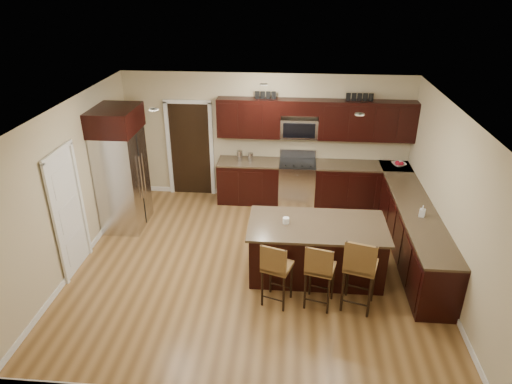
# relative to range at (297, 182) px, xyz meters

# --- Properties ---
(floor) EXTENTS (6.00, 6.00, 0.00)m
(floor) POSITION_rel_range_xyz_m (-0.68, -2.45, -0.47)
(floor) COLOR olive
(floor) RESTS_ON ground
(ceiling) EXTENTS (6.00, 6.00, 0.00)m
(ceiling) POSITION_rel_range_xyz_m (-0.68, -2.45, 2.23)
(ceiling) COLOR silver
(ceiling) RESTS_ON wall_back
(wall_back) EXTENTS (6.00, 0.00, 6.00)m
(wall_back) POSITION_rel_range_xyz_m (-0.68, 0.30, 0.88)
(wall_back) COLOR #C2B38C
(wall_back) RESTS_ON floor
(wall_left) EXTENTS (0.00, 5.50, 5.50)m
(wall_left) POSITION_rel_range_xyz_m (-3.68, -2.45, 0.88)
(wall_left) COLOR #C2B38C
(wall_left) RESTS_ON floor
(wall_right) EXTENTS (0.00, 5.50, 5.50)m
(wall_right) POSITION_rel_range_xyz_m (2.32, -2.45, 0.88)
(wall_right) COLOR #C2B38C
(wall_right) RESTS_ON floor
(base_cabinets) EXTENTS (4.02, 3.96, 0.92)m
(base_cabinets) POSITION_rel_range_xyz_m (1.22, -1.01, -0.01)
(base_cabinets) COLOR black
(base_cabinets) RESTS_ON floor
(upper_cabinets) EXTENTS (4.00, 0.33, 0.80)m
(upper_cabinets) POSITION_rel_range_xyz_m (0.36, 0.13, 1.37)
(upper_cabinets) COLOR black
(upper_cabinets) RESTS_ON wall_back
(range) EXTENTS (0.76, 0.64, 1.11)m
(range) POSITION_rel_range_xyz_m (0.00, 0.00, 0.00)
(range) COLOR silver
(range) RESTS_ON floor
(microwave) EXTENTS (0.76, 0.31, 0.40)m
(microwave) POSITION_rel_range_xyz_m (0.00, 0.15, 1.15)
(microwave) COLOR silver
(microwave) RESTS_ON upper_cabinets
(doorway) EXTENTS (0.85, 0.03, 2.06)m
(doorway) POSITION_rel_range_xyz_m (-2.33, 0.28, 0.56)
(doorway) COLOR black
(doorway) RESTS_ON floor
(pantry_door) EXTENTS (0.03, 0.80, 2.04)m
(pantry_door) POSITION_rel_range_xyz_m (-3.66, -2.75, 0.55)
(pantry_door) COLOR white
(pantry_door) RESTS_ON floor
(letter_decor) EXTENTS (2.20, 0.03, 0.15)m
(letter_decor) POSITION_rel_range_xyz_m (0.22, 0.13, 1.82)
(letter_decor) COLOR black
(letter_decor) RESTS_ON upper_cabinets
(island) EXTENTS (2.19, 1.15, 0.92)m
(island) POSITION_rel_range_xyz_m (0.32, -2.58, -0.04)
(island) COLOR black
(island) RESTS_ON floor
(stool_left) EXTENTS (0.50, 0.50, 1.06)m
(stool_left) POSITION_rel_range_xyz_m (-0.29, -3.42, 0.19)
(stool_left) COLOR olive
(stool_left) RESTS_ON floor
(stool_mid) EXTENTS (0.49, 0.49, 1.07)m
(stool_mid) POSITION_rel_range_xyz_m (0.34, -3.42, 0.20)
(stool_mid) COLOR olive
(stool_mid) RESTS_ON floor
(stool_right) EXTENTS (0.55, 0.55, 1.20)m
(stool_right) POSITION_rel_range_xyz_m (0.90, -3.43, 0.27)
(stool_right) COLOR olive
(stool_right) RESTS_ON floor
(refrigerator) EXTENTS (0.79, 1.02, 2.35)m
(refrigerator) POSITION_rel_range_xyz_m (-3.30, -1.25, 0.73)
(refrigerator) COLOR silver
(refrigerator) RESTS_ON floor
(floor_mat) EXTENTS (1.03, 0.80, 0.01)m
(floor_mat) POSITION_rel_range_xyz_m (-0.15, -1.00, -0.47)
(floor_mat) COLOR brown
(floor_mat) RESTS_ON floor
(fruit_bowl) EXTENTS (0.36, 0.36, 0.07)m
(fruit_bowl) POSITION_rel_range_xyz_m (2.07, -0.00, 0.48)
(fruit_bowl) COLOR silver
(fruit_bowl) RESTS_ON base_cabinets
(soap_bottle) EXTENTS (0.12, 0.12, 0.19)m
(soap_bottle) POSITION_rel_range_xyz_m (2.02, -2.16, 0.55)
(soap_bottle) COLOR #B2B2B2
(soap_bottle) RESTS_ON base_cabinets
(canister_tall) EXTENTS (0.12, 0.12, 0.23)m
(canister_tall) POSITION_rel_range_xyz_m (-1.22, -0.00, 0.56)
(canister_tall) COLOR silver
(canister_tall) RESTS_ON base_cabinets
(canister_short) EXTENTS (0.11, 0.11, 0.18)m
(canister_short) POSITION_rel_range_xyz_m (-0.99, -0.00, 0.54)
(canister_short) COLOR silver
(canister_short) RESTS_ON base_cabinets
(island_jar) EXTENTS (0.10, 0.10, 0.10)m
(island_jar) POSITION_rel_range_xyz_m (-0.18, -2.58, 0.50)
(island_jar) COLOR white
(island_jar) RESTS_ON island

